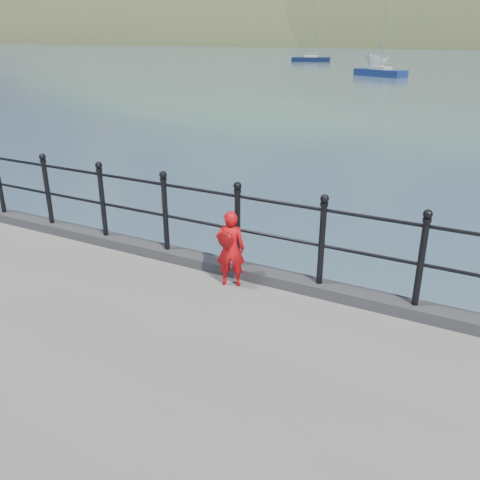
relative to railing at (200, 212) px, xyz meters
The scene contains 7 objects.
ground 1.83m from the railing, 90.00° to the left, with size 600.00×600.00×0.00m, color #2D4251.
kerb 0.75m from the railing, 140.53° to the right, with size 60.00×0.30×0.15m, color #28282B.
railing is the anchor object (origin of this frame).
child 0.79m from the railing, 25.81° to the right, with size 0.45×0.38×1.04m.
launch_white 59.69m from the railing, 101.62° to the left, with size 1.87×4.97×1.92m, color silver.
sailboat_left 78.60m from the railing, 109.46° to the left, with size 6.22×3.32×8.47m.
sailboat_port 50.81m from the railing, 100.73° to the left, with size 5.88×4.11×8.26m.
Camera 1 is at (3.66, -5.82, 4.15)m, focal length 38.00 mm.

